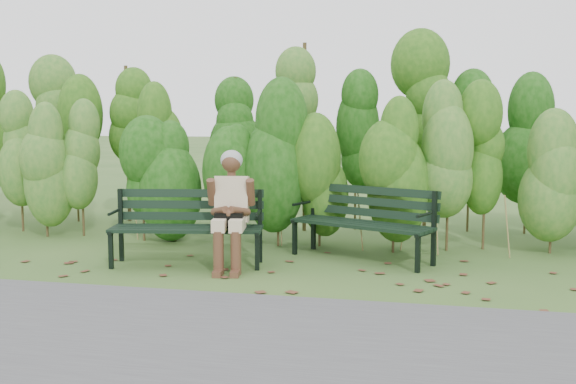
# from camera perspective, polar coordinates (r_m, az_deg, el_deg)

# --- Properties ---
(ground) EXTENTS (80.00, 80.00, 0.00)m
(ground) POSITION_cam_1_polar(r_m,az_deg,el_deg) (6.69, -0.65, -6.73)
(ground) COLOR #365A24
(footpath) EXTENTS (60.00, 2.50, 0.01)m
(footpath) POSITION_cam_1_polar(r_m,az_deg,el_deg) (4.66, -6.97, -12.68)
(footpath) COLOR #474749
(footpath) RESTS_ON ground
(hedge_band) EXTENTS (11.04, 1.67, 2.42)m
(hedge_band) POSITION_cam_1_polar(r_m,az_deg,el_deg) (8.34, 2.25, 4.62)
(hedge_band) COLOR #47381E
(hedge_band) RESTS_ON ground
(leaf_litter) EXTENTS (5.58, 2.22, 0.01)m
(leaf_litter) POSITION_cam_1_polar(r_m,az_deg,el_deg) (6.81, -6.34, -6.51)
(leaf_litter) COLOR brown
(leaf_litter) RESTS_ON ground
(bench_left) EXTENTS (1.60, 0.76, 0.77)m
(bench_left) POSITION_cam_1_polar(r_m,az_deg,el_deg) (7.02, -8.45, -2.41)
(bench_left) COLOR black
(bench_left) RESTS_ON ground
(bench_right) EXTENTS (1.62, 1.08, 0.77)m
(bench_right) POSITION_cam_1_polar(r_m,az_deg,el_deg) (7.23, 6.58, -2.10)
(bench_right) COLOR black
(bench_right) RESTS_ON ground
(seated_woman) EXTENTS (0.50, 0.74, 1.18)m
(seated_woman) POSITION_cam_1_polar(r_m,az_deg,el_deg) (6.76, -4.89, -0.93)
(seated_woman) COLOR beige
(seated_woman) RESTS_ON ground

